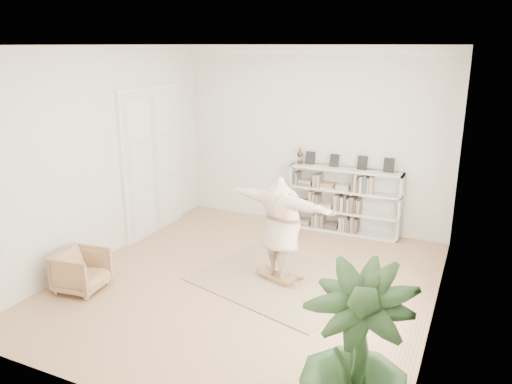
% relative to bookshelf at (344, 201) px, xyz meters
% --- Properties ---
extents(floor, '(6.00, 6.00, 0.00)m').
position_rel_bookshelf_xyz_m(floor, '(-0.74, -2.82, -0.64)').
color(floor, '#9B7550').
rests_on(floor, ground).
extents(room_shell, '(6.00, 6.00, 6.00)m').
position_rel_bookshelf_xyz_m(room_shell, '(-0.74, 0.12, 2.87)').
color(room_shell, silver).
rests_on(room_shell, floor).
extents(doors, '(0.09, 1.78, 2.92)m').
position_rel_bookshelf_xyz_m(doors, '(-3.45, -1.52, 0.76)').
color(doors, white).
rests_on(doors, floor).
extents(bookshelf, '(2.20, 0.35, 1.64)m').
position_rel_bookshelf_xyz_m(bookshelf, '(0.00, 0.00, 0.00)').
color(bookshelf, silver).
rests_on(bookshelf, floor).
extents(armchair, '(0.76, 0.75, 0.63)m').
position_rel_bookshelf_xyz_m(armchair, '(-2.94, -4.09, -0.32)').
color(armchair, tan).
rests_on(armchair, floor).
extents(rug, '(2.95, 2.60, 0.02)m').
position_rel_bookshelf_xyz_m(rug, '(-0.31, -2.54, -0.63)').
color(rug, tan).
rests_on(rug, floor).
extents(rocker_board, '(0.59, 0.45, 0.11)m').
position_rel_bookshelf_xyz_m(rocker_board, '(-0.31, -2.54, -0.57)').
color(rocker_board, olive).
rests_on(rocker_board, rug).
extents(person, '(2.06, 1.06, 1.62)m').
position_rel_bookshelf_xyz_m(person, '(-0.31, -2.54, 0.31)').
color(person, beige).
rests_on(person, rocker_board).
extents(houseplant, '(1.14, 1.14, 1.78)m').
position_rel_bookshelf_xyz_m(houseplant, '(1.56, -5.37, 0.26)').
color(houseplant, '#2D5028').
rests_on(houseplant, floor).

